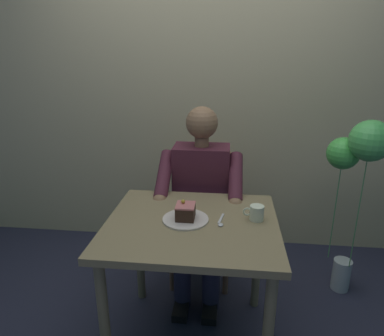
# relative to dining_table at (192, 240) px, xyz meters

# --- Properties ---
(cafe_rear_panel) EXTENTS (6.40, 0.12, 3.00)m
(cafe_rear_panel) POSITION_rel_dining_table_xyz_m (0.00, -1.18, 0.86)
(cafe_rear_panel) COLOR beige
(cafe_rear_panel) RESTS_ON ground
(dining_table) EXTENTS (0.86, 0.76, 0.74)m
(dining_table) POSITION_rel_dining_table_xyz_m (0.00, 0.00, 0.00)
(dining_table) COLOR #847451
(dining_table) RESTS_ON ground
(chair) EXTENTS (0.42, 0.42, 0.88)m
(chair) POSITION_rel_dining_table_xyz_m (0.00, -0.67, -0.15)
(chair) COLOR #8E6047
(chair) RESTS_ON ground
(seated_person) EXTENTS (0.53, 0.58, 1.23)m
(seated_person) POSITION_rel_dining_table_xyz_m (0.00, -0.50, 0.00)
(seated_person) COLOR #512131
(seated_person) RESTS_ON ground
(dessert_plate) EXTENTS (0.23, 0.23, 0.01)m
(dessert_plate) POSITION_rel_dining_table_xyz_m (0.03, -0.01, 0.11)
(dessert_plate) COLOR silver
(dessert_plate) RESTS_ON dining_table
(cake_slice) EXTENTS (0.09, 0.10, 0.10)m
(cake_slice) POSITION_rel_dining_table_xyz_m (0.03, -0.01, 0.15)
(cake_slice) COLOR #382319
(cake_slice) RESTS_ON dessert_plate
(coffee_cup) EXTENTS (0.11, 0.07, 0.08)m
(coffee_cup) POSITION_rel_dining_table_xyz_m (-0.32, -0.06, 0.14)
(coffee_cup) COLOR #E3EED1
(coffee_cup) RESTS_ON dining_table
(dessert_spoon) EXTENTS (0.03, 0.14, 0.01)m
(dessert_spoon) POSITION_rel_dining_table_xyz_m (-0.15, -0.01, 0.11)
(dessert_spoon) COLOR silver
(dessert_spoon) RESTS_ON dining_table
(balloon_display) EXTENTS (0.33, 0.32, 1.19)m
(balloon_display) POSITION_rel_dining_table_xyz_m (-0.94, -0.52, 0.27)
(balloon_display) COLOR #B2C1C6
(balloon_display) RESTS_ON ground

